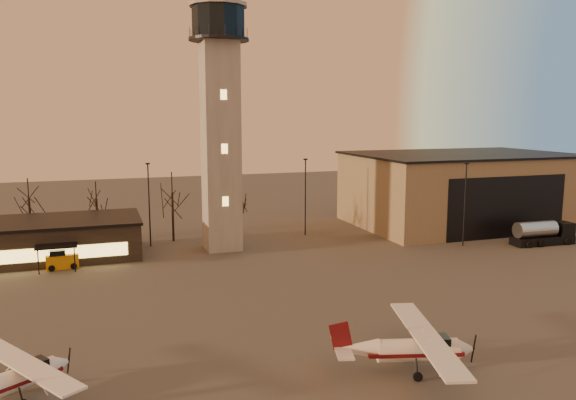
{
  "coord_description": "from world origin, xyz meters",
  "views": [
    {
      "loc": [
        -13.63,
        -34.16,
        15.9
      ],
      "look_at": [
        2.44,
        13.0,
        8.22
      ],
      "focal_mm": 35.0,
      "sensor_mm": 36.0,
      "label": 1
    }
  ],
  "objects": [
    {
      "name": "ground",
      "position": [
        0.0,
        0.0,
        0.0
      ],
      "size": [
        220.0,
        220.0,
        0.0
      ],
      "primitive_type": "plane",
      "color": "#494643",
      "rests_on": "ground"
    },
    {
      "name": "control_tower",
      "position": [
        0.0,
        30.0,
        16.33
      ],
      "size": [
        6.8,
        6.8,
        32.6
      ],
      "color": "gray",
      "rests_on": "ground"
    },
    {
      "name": "hangar",
      "position": [
        36.0,
        33.98,
        5.15
      ],
      "size": [
        30.6,
        20.6,
        10.3
      ],
      "color": "#937D60",
      "rests_on": "ground"
    },
    {
      "name": "terminal",
      "position": [
        -21.99,
        31.98,
        2.16
      ],
      "size": [
        25.4,
        12.2,
        4.3
      ],
      "color": "black",
      "rests_on": "ground"
    },
    {
      "name": "light_poles",
      "position": [
        0.5,
        31.0,
        5.41
      ],
      "size": [
        58.5,
        12.25,
        10.14
      ],
      "color": "black",
      "rests_on": "ground"
    },
    {
      "name": "tree_row",
      "position": [
        -13.7,
        39.16,
        5.94
      ],
      "size": [
        37.2,
        9.2,
        8.8
      ],
      "color": "black",
      "rests_on": "ground"
    },
    {
      "name": "cessna_front",
      "position": [
        4.78,
        -5.54,
        1.14
      ],
      "size": [
        9.72,
        12.05,
        3.34
      ],
      "rotation": [
        0.0,
        0.0,
        -0.27
      ],
      "color": "silver",
      "rests_on": "ground"
    },
    {
      "name": "cessna_rear",
      "position": [
        -18.37,
        -1.31,
        1.0
      ],
      "size": [
        8.5,
        9.66,
        2.91
      ],
      "rotation": [
        0.0,
        0.0,
        0.56
      ],
      "color": "white",
      "rests_on": "ground"
    },
    {
      "name": "fuel_truck",
      "position": [
        37.67,
        19.5,
        1.16
      ],
      "size": [
        8.04,
        2.91,
        2.94
      ],
      "rotation": [
        0.0,
        0.0,
        -0.05
      ],
      "color": "black",
      "rests_on": "ground"
    },
    {
      "name": "service_cart",
      "position": [
        -17.67,
        26.99,
        0.77
      ],
      "size": [
        3.31,
        2.26,
        2.01
      ],
      "rotation": [
        0.0,
        0.0,
        0.09
      ],
      "color": "orange",
      "rests_on": "ground"
    }
  ]
}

